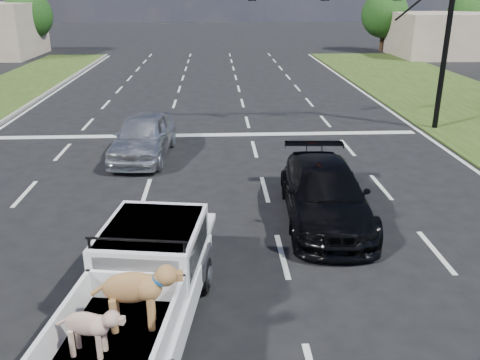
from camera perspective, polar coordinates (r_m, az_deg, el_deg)
The scene contains 10 objects.
ground at distance 11.40m, azimuth -4.10°, elevation -8.71°, with size 160.00×160.00×0.00m, color black.
road_markings at distance 17.41m, azimuth -3.76°, elevation 2.01°, with size 17.75×60.00×0.01m.
traffic_signal at distance 21.57m, azimuth 16.52°, elevation 17.68°, with size 9.11×0.31×7.00m.
building_right at distance 49.13m, azimuth 24.12°, elevation 14.65°, with size 12.00×7.00×3.60m, color #BAA58E.
tree_far_c at distance 50.67m, azimuth -22.70°, elevation 16.69°, with size 4.20×4.20×5.40m.
tree_far_d at distance 50.48m, azimuth 15.95°, elevation 17.44°, with size 4.20×4.20×5.40m.
tree_far_e at distance 53.51m, azimuth 24.44°, elevation 16.59°, with size 4.20×4.20×5.40m.
pickup_truck at distance 8.79m, azimuth -11.20°, elevation -12.24°, with size 2.46×5.13×1.85m.
silver_sedan at distance 18.07m, azimuth -10.81°, elevation 4.91°, with size 1.81×4.51×1.54m, color silver.
black_coupe at distance 13.03m, azimuth 9.52°, elevation -1.51°, with size 2.02×4.98×1.44m, color black.
Camera 1 is at (0.30, -9.92, 5.61)m, focal length 38.00 mm.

